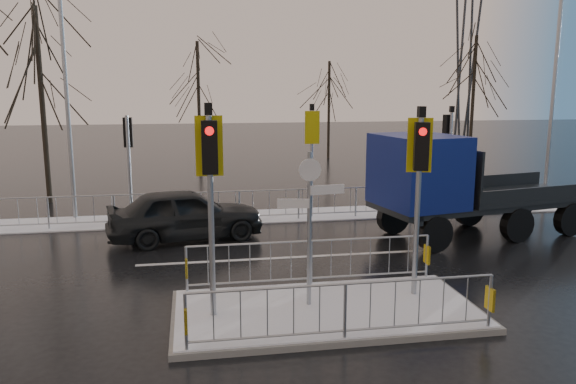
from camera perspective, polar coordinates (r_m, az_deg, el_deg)
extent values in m
plane|color=black|center=(11.39, 3.84, -12.27)|extent=(120.00, 120.00, 0.00)
cube|color=white|center=(19.46, -2.15, -2.46)|extent=(30.00, 2.00, 0.04)
cube|color=silver|center=(14.88, 0.36, -6.65)|extent=(8.00, 0.15, 0.01)
cube|color=slate|center=(11.36, 3.85, -11.99)|extent=(6.00, 3.00, 0.12)
cube|color=white|center=(11.34, 3.85, -11.64)|extent=(5.85, 2.85, 0.03)
cube|color=gold|center=(9.57, -10.35, -12.66)|extent=(0.05, 0.28, 0.42)
cube|color=gold|center=(10.91, 19.83, -10.17)|extent=(0.05, 0.28, 0.42)
cube|color=gold|center=(12.16, -10.28, -7.54)|extent=(0.05, 0.28, 0.42)
cube|color=gold|center=(13.23, 13.93, -6.18)|extent=(0.05, 0.28, 0.42)
cylinder|color=#91979E|center=(10.47, -7.82, -2.76)|extent=(0.11, 0.11, 3.80)
cube|color=black|center=(10.06, -7.97, 4.51)|extent=(0.28, 0.22, 0.95)
cylinder|color=red|center=(9.93, -7.99, 6.16)|extent=(0.16, 0.04, 0.16)
cube|color=#C6B70B|center=(10.31, -8.02, 4.65)|extent=(0.50, 0.03, 1.10)
cube|color=black|center=(10.19, -8.10, 8.36)|extent=(0.14, 0.14, 0.22)
cylinder|color=#91979E|center=(11.77, 13.00, -1.69)|extent=(0.11, 0.11, 3.70)
cube|color=black|center=(11.39, 13.40, 4.52)|extent=(0.33, 0.28, 0.95)
cylinder|color=red|center=(11.26, 13.54, 5.98)|extent=(0.16, 0.08, 0.16)
cube|color=#C6B70B|center=(11.64, 13.22, 4.65)|extent=(0.49, 0.16, 1.10)
cube|color=black|center=(11.52, 13.41, 7.93)|extent=(0.14, 0.14, 0.22)
cylinder|color=#91979E|center=(10.97, 2.18, -3.93)|extent=(0.09, 0.09, 3.10)
cube|color=silver|center=(10.88, 4.01, 0.24)|extent=(0.70, 0.14, 0.18)
cube|color=silver|center=(10.78, 0.53, -1.17)|extent=(0.62, 0.15, 0.18)
cylinder|color=silver|center=(10.70, 2.25, 2.26)|extent=(0.44, 0.03, 0.44)
cylinder|color=#91979E|center=(18.77, -15.82, 2.16)|extent=(0.11, 0.11, 3.50)
cube|color=black|center=(18.82, -15.95, 5.85)|extent=(0.28, 0.22, 0.95)
cylinder|color=red|center=(18.91, -15.96, 6.78)|extent=(0.16, 0.04, 0.16)
cylinder|color=#91979E|center=(19.09, 2.40, 2.84)|extent=(0.11, 0.11, 3.60)
cube|color=black|center=(19.14, 2.31, 6.62)|extent=(0.28, 0.22, 0.95)
cylinder|color=red|center=(19.23, 2.25, 7.54)|extent=(0.16, 0.04, 0.16)
cube|color=#C6B70B|center=(18.89, 2.48, 6.57)|extent=(0.50, 0.03, 1.10)
cube|color=black|center=(18.93, 2.45, 8.61)|extent=(0.14, 0.14, 0.22)
cylinder|color=#91979E|center=(20.74, 16.04, 2.92)|extent=(0.11, 0.11, 3.50)
cube|color=black|center=(20.76, 15.89, 6.26)|extent=(0.33, 0.28, 0.95)
cylinder|color=red|center=(20.82, 15.74, 7.11)|extent=(0.16, 0.08, 0.16)
cube|color=black|center=(20.58, 16.31, 8.08)|extent=(0.14, 0.14, 0.22)
imported|color=black|center=(16.70, -10.37, -2.20)|extent=(4.76, 2.65, 1.53)
cylinder|color=black|center=(15.76, 14.68, -4.13)|extent=(1.05, 0.49, 1.01)
cylinder|color=black|center=(17.47, 10.64, -2.52)|extent=(1.05, 0.49, 1.01)
cylinder|color=black|center=(17.53, 22.24, -3.10)|extent=(1.05, 0.49, 1.01)
cylinder|color=black|center=(19.08, 17.90, -1.74)|extent=(1.05, 0.49, 1.01)
cylinder|color=black|center=(18.96, 26.71, -2.46)|extent=(1.05, 0.49, 1.01)
cylinder|color=black|center=(20.40, 22.34, -1.26)|extent=(1.05, 0.49, 1.01)
cube|color=black|center=(17.94, 19.10, -1.00)|extent=(6.99, 3.57, 0.16)
cube|color=navy|center=(16.36, 13.07, 2.12)|extent=(2.45, 2.77, 2.02)
cube|color=black|center=(16.87, 15.89, 3.63)|extent=(0.43, 1.99, 1.11)
cube|color=#2D3033|center=(16.23, 11.13, -1.90)|extent=(0.57, 2.30, 0.35)
cube|color=black|center=(18.64, 21.74, -0.31)|extent=(4.83, 3.24, 0.12)
cube|color=black|center=(17.12, 16.56, 1.84)|extent=(0.55, 2.40, 1.52)
cylinder|color=black|center=(23.34, -23.67, 7.92)|extent=(0.20, 0.20, 7.36)
cylinder|color=black|center=(32.20, -9.04, 8.77)|extent=(0.19, 0.19, 6.90)
cylinder|color=black|center=(35.26, 4.17, 8.27)|extent=(0.16, 0.16, 5.98)
cylinder|color=black|center=(35.30, 18.27, 8.90)|extent=(0.20, 0.20, 7.36)
cylinder|color=#91979E|center=(22.78, 25.31, 8.56)|extent=(0.14, 0.14, 8.00)
cylinder|color=#91979E|center=(20.08, -21.56, 8.97)|extent=(0.14, 0.14, 8.20)
cylinder|color=#2D3033|center=(46.27, 18.20, 17.05)|extent=(1.18, 1.18, 19.97)
cylinder|color=#2D3033|center=(45.73, 16.81, 17.20)|extent=(1.18, 1.18, 19.97)
cylinder|color=#2D3033|center=(45.21, 18.94, 17.17)|extent=(1.18, 1.18, 19.97)
cylinder|color=#2D3033|center=(44.67, 17.53, 17.33)|extent=(1.18, 1.18, 19.97)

